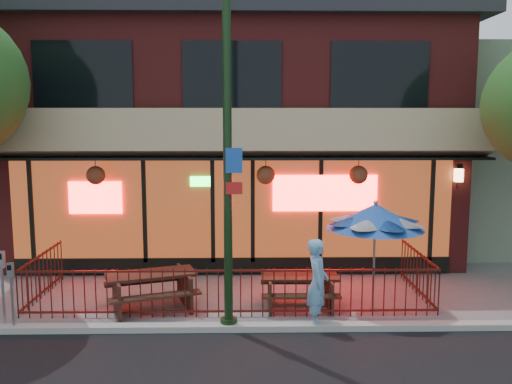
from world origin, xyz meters
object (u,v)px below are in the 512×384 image
at_px(picnic_table_right, 299,286).
at_px(patio_umbrella, 375,216).
at_px(street_light, 228,163).
at_px(parking_meter_far, 2,277).
at_px(picnic_table_left, 151,285).
at_px(pedestrian, 318,283).
at_px(parking_meter_near, 11,285).

bearing_deg(picnic_table_right, patio_umbrella, -2.63).
bearing_deg(picnic_table_right, street_light, -140.94).
height_order(street_light, patio_umbrella, street_light).
height_order(street_light, parking_meter_far, street_light).
distance_m(picnic_table_left, patio_umbrella, 4.85).
bearing_deg(street_light, parking_meter_far, 179.96).
bearing_deg(street_light, picnic_table_left, 146.17).
bearing_deg(pedestrian, parking_meter_near, 97.44).
height_order(pedestrian, parking_meter_far, pedestrian).
bearing_deg(parking_meter_far, parking_meter_near, -21.79).
distance_m(street_light, patio_umbrella, 3.41).
xyz_separation_m(patio_umbrella, parking_meter_far, (-7.19, -1.10, -0.92)).
height_order(picnic_table_left, pedestrian, pedestrian).
xyz_separation_m(picnic_table_left, picnic_table_right, (3.09, 0.07, -0.06)).
bearing_deg(patio_umbrella, parking_meter_near, -170.42).
distance_m(picnic_table_right, parking_meter_near, 5.61).
xyz_separation_m(patio_umbrella, pedestrian, (-1.31, -1.05, -1.09)).
relative_size(patio_umbrella, parking_meter_near, 1.73).
relative_size(pedestrian, parking_meter_near, 1.30).
distance_m(picnic_table_left, picnic_table_right, 3.09).
bearing_deg(parking_meter_far, patio_umbrella, 8.70).
bearing_deg(parking_meter_far, pedestrian, 0.49).
distance_m(patio_umbrella, pedestrian, 2.00).
height_order(picnic_table_right, parking_meter_far, parking_meter_far).
distance_m(street_light, picnic_table_left, 3.30).
bearing_deg(street_light, pedestrian, 1.81).
bearing_deg(parking_meter_far, picnic_table_left, 23.29).
bearing_deg(picnic_table_left, pedestrian, -17.53).
relative_size(patio_umbrella, pedestrian, 1.33).
xyz_separation_m(street_light, picnic_table_right, (1.45, 1.17, -2.70)).
height_order(picnic_table_right, parking_meter_near, parking_meter_near).
bearing_deg(parking_meter_near, patio_umbrella, 9.58).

